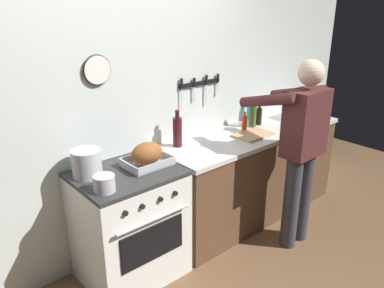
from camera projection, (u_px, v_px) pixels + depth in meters
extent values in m
cube|color=silver|center=(122.00, 105.00, 3.07)|extent=(6.00, 0.10, 2.60)
cube|color=black|center=(200.00, 83.00, 3.47)|extent=(0.48, 0.02, 0.04)
cube|color=silver|center=(182.00, 100.00, 3.37)|extent=(0.01, 0.00, 0.19)
cube|color=black|center=(182.00, 84.00, 3.32)|extent=(0.02, 0.02, 0.09)
cube|color=silver|center=(194.00, 94.00, 3.45)|extent=(0.02, 0.00, 0.13)
cube|color=black|center=(194.00, 82.00, 3.41)|extent=(0.02, 0.02, 0.08)
cube|color=silver|center=(206.00, 94.00, 3.55)|extent=(0.02, 0.00, 0.19)
cube|color=black|center=(206.00, 80.00, 3.50)|extent=(0.02, 0.02, 0.09)
cube|color=silver|center=(218.00, 88.00, 3.63)|extent=(0.02, 0.00, 0.12)
cube|color=black|center=(218.00, 78.00, 3.59)|extent=(0.02, 0.02, 0.08)
cylinder|color=white|center=(97.00, 70.00, 2.77)|extent=(0.21, 0.02, 0.21)
torus|color=black|center=(97.00, 70.00, 2.77)|extent=(0.22, 0.02, 0.22)
cube|color=brown|center=(250.00, 175.00, 3.86)|extent=(2.00, 0.62, 0.86)
cube|color=silver|center=(252.00, 133.00, 3.70)|extent=(2.03, 0.65, 0.04)
cube|color=#B2B5B7|center=(292.00, 122.00, 4.14)|extent=(0.44, 0.36, 0.11)
cube|color=white|center=(129.00, 226.00, 2.99)|extent=(0.76, 0.62, 0.87)
cube|color=black|center=(153.00, 243.00, 2.76)|extent=(0.53, 0.01, 0.28)
cube|color=#2D2D2D|center=(126.00, 174.00, 2.83)|extent=(0.76, 0.62, 0.03)
cylinder|color=black|center=(126.00, 213.00, 2.51)|extent=(0.04, 0.02, 0.04)
cylinder|color=black|center=(142.00, 206.00, 2.59)|extent=(0.04, 0.02, 0.04)
cylinder|color=black|center=(160.00, 199.00, 2.68)|extent=(0.04, 0.02, 0.04)
cylinder|color=black|center=(175.00, 193.00, 2.77)|extent=(0.04, 0.02, 0.04)
cylinder|color=silver|center=(154.00, 219.00, 2.66)|extent=(0.61, 0.02, 0.02)
cylinder|color=#383842|center=(291.00, 203.00, 3.34)|extent=(0.14, 0.14, 0.86)
cylinder|color=#383842|center=(303.00, 196.00, 3.45)|extent=(0.14, 0.14, 0.86)
cube|color=#4C2323|center=(306.00, 123.00, 3.14)|extent=(0.38, 0.22, 0.56)
sphere|color=beige|center=(311.00, 73.00, 3.00)|extent=(0.21, 0.21, 0.21)
cylinder|color=#4C2323|center=(267.00, 100.00, 3.12)|extent=(0.09, 0.55, 0.22)
cylinder|color=#4C2323|center=(298.00, 93.00, 3.38)|extent=(0.09, 0.55, 0.22)
cube|color=#B7B7BC|center=(148.00, 165.00, 2.93)|extent=(0.34, 0.25, 0.01)
cube|color=#B7B7BC|center=(157.00, 166.00, 2.83)|extent=(0.34, 0.01, 0.05)
cube|color=#B7B7BC|center=(138.00, 156.00, 3.01)|extent=(0.34, 0.01, 0.05)
cube|color=#B7B7BC|center=(128.00, 167.00, 2.81)|extent=(0.01, 0.25, 0.05)
cube|color=#B7B7BC|center=(165.00, 155.00, 3.02)|extent=(0.01, 0.25, 0.05)
ellipsoid|color=brown|center=(147.00, 154.00, 2.90)|extent=(0.26, 0.18, 0.17)
cylinder|color=#B7B7BC|center=(87.00, 163.00, 2.72)|extent=(0.21, 0.21, 0.20)
cylinder|color=#B7B7BC|center=(104.00, 183.00, 2.52)|extent=(0.15, 0.15, 0.11)
cube|color=tan|center=(253.00, 135.00, 3.57)|extent=(0.36, 0.24, 0.02)
cylinder|color=#338CCC|center=(250.00, 113.00, 3.98)|extent=(0.07, 0.07, 0.18)
cylinder|color=#338CCC|center=(250.00, 102.00, 3.94)|extent=(0.03, 0.03, 0.04)
cylinder|color=white|center=(251.00, 100.00, 3.93)|extent=(0.03, 0.03, 0.01)
cylinder|color=#47141E|center=(177.00, 132.00, 3.28)|extent=(0.08, 0.08, 0.25)
cylinder|color=#47141E|center=(177.00, 115.00, 3.22)|extent=(0.04, 0.04, 0.06)
cylinder|color=maroon|center=(177.00, 111.00, 3.21)|extent=(0.04, 0.04, 0.01)
cylinder|color=#385623|center=(253.00, 116.00, 3.79)|extent=(0.07, 0.07, 0.22)
cylinder|color=#385623|center=(253.00, 103.00, 3.74)|extent=(0.03, 0.03, 0.05)
cylinder|color=black|center=(253.00, 100.00, 3.73)|extent=(0.04, 0.04, 0.01)
cylinder|color=black|center=(259.00, 116.00, 3.86)|extent=(0.06, 0.06, 0.17)
cylinder|color=black|center=(260.00, 106.00, 3.83)|extent=(0.03, 0.03, 0.04)
cylinder|color=#B21919|center=(260.00, 104.00, 3.82)|extent=(0.03, 0.03, 0.01)
cylinder|color=red|center=(245.00, 124.00, 3.68)|extent=(0.05, 0.05, 0.15)
cylinder|color=red|center=(245.00, 115.00, 3.65)|extent=(0.02, 0.02, 0.03)
cylinder|color=#197219|center=(245.00, 112.00, 3.64)|extent=(0.03, 0.03, 0.01)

